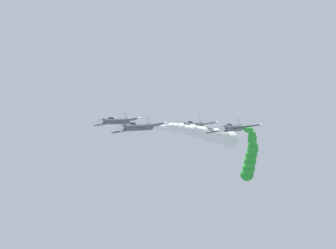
% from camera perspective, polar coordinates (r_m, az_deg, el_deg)
% --- Properties ---
extents(airplane_lead, '(9.48, 10.35, 2.83)m').
position_cam_1_polar(airplane_lead, '(83.21, -3.31, -0.29)').
color(airplane_lead, '#474C56').
extents(smoke_trail_lead, '(8.21, 24.00, 5.22)m').
position_cam_1_polar(smoke_trail_lead, '(103.28, 4.62, -1.12)').
color(smoke_trail_lead, white).
extents(airplane_left_inner, '(9.50, 10.35, 2.76)m').
position_cam_1_polar(airplane_left_inner, '(88.75, 6.96, -0.38)').
color(airplane_left_inner, '#474C56').
extents(smoke_trail_left_inner, '(8.87, 28.36, 13.34)m').
position_cam_1_polar(smoke_trail_left_inner, '(116.55, 8.82, -3.72)').
color(smoke_trail_left_inner, green).
extents(airplane_right_inner, '(9.51, 10.35, 2.74)m').
position_cam_1_polar(airplane_right_inner, '(99.11, -5.68, 0.36)').
color(airplane_right_inner, '#474C56').
extents(airplane_left_outer, '(9.51, 10.35, 2.73)m').
position_cam_1_polar(airplane_left_outer, '(103.18, 2.74, -0.05)').
color(airplane_left_outer, '#474C56').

